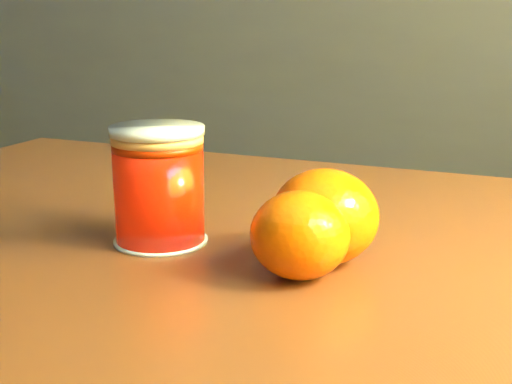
% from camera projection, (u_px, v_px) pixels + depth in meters
% --- Properties ---
extents(kitchen_counter, '(3.15, 0.60, 0.90)m').
position_uv_depth(kitchen_counter, '(118.00, 153.00, 2.10)').
color(kitchen_counter, '#434347').
rests_on(kitchen_counter, ground).
extents(table, '(0.95, 0.68, 0.69)m').
position_uv_depth(table, '(262.00, 366.00, 0.54)').
color(table, brown).
rests_on(table, ground).
extents(juice_glass, '(0.07, 0.07, 0.09)m').
position_uv_depth(juice_glass, '(159.00, 186.00, 0.54)').
color(juice_glass, red).
rests_on(juice_glass, table).
extents(orange_front, '(0.09, 0.09, 0.07)m').
position_uv_depth(orange_front, '(325.00, 216.00, 0.50)').
color(orange_front, '#FD6005').
rests_on(orange_front, table).
extents(orange_back, '(0.08, 0.08, 0.06)m').
position_uv_depth(orange_back, '(300.00, 235.00, 0.47)').
color(orange_back, '#FD6005').
rests_on(orange_back, table).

